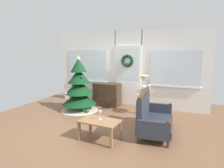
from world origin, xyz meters
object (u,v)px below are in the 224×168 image
Objects in this scene: christmas_tree at (79,90)px; gift_box at (86,111)px; side_table at (145,98)px; table_lamp at (144,81)px; coffee_table at (100,123)px; flower_vase at (149,87)px; dresser_cabinet at (107,95)px; settee_sofa at (151,117)px; wine_glass at (100,113)px.

christmas_tree is 0.70m from gift_box.
side_table is 1.66× the size of table_lamp.
christmas_tree is 2.00× the size of coffee_table.
gift_box is (-1.64, -0.57, -0.94)m from table_lamp.
coffee_table is at bearing -106.72° from flower_vase.
flower_vase is (2.14, 0.28, 0.18)m from christmas_tree.
christmas_tree reaches higher than table_lamp.
flower_vase is (1.56, -0.56, 0.46)m from dresser_cabinet.
christmas_tree is 1.05m from dresser_cabinet.
flower_vase is (0.10, -0.06, 0.33)m from side_table.
settee_sofa is 1.76× the size of coffee_table.
christmas_tree is at bearing 160.89° from settee_sofa.
christmas_tree reaches higher than settee_sofa.
wine_glass is at bearing -107.44° from flower_vase.
coffee_table reaches higher than gift_box.
coffee_table is at bearing -101.80° from table_lamp.
dresser_cabinet is 2.54m from settee_sofa.
settee_sofa is (1.89, -1.69, -0.01)m from dresser_cabinet.
gift_box is (-1.21, 1.51, -0.29)m from coffee_table.
christmas_tree is 5.00× the size of flower_vase.
side_table is 2.05m from wine_glass.
dresser_cabinet is 1.05× the size of coffee_table.
flower_vase is 0.40× the size of coffee_table.
christmas_tree is at bearing 132.97° from wine_glass.
table_lamp is (-0.49, 1.24, 0.64)m from settee_sofa.
dresser_cabinet is 1.72m from flower_vase.
side_table is at bearing -33.69° from table_lamp.
settee_sofa is at bearing 42.17° from coffee_table.
flower_vase is at bearing -32.01° from table_lamp.
dresser_cabinet reaches higher than coffee_table.
dresser_cabinet is at bearing 160.37° from flower_vase.
settee_sofa is 7.88× the size of wine_glass.
dresser_cabinet is 2.62× the size of flower_vase.
table_lamp is 0.50× the size of coffee_table.
flower_vase is 2.12m from coffee_table.
settee_sofa is 9.57× the size of gift_box.
wine_glass is (-0.61, -1.93, -0.27)m from flower_vase.
wine_glass is 1.21× the size of gift_box.
flower_vase is at bearing 14.65° from gift_box.
christmas_tree is 8.97× the size of wine_glass.
table_lamp is 2.74× the size of gift_box.
wine_glass is (-0.51, -1.99, 0.06)m from side_table.
settee_sofa is at bearing -68.21° from table_lamp.
table_lamp is at bearing 19.18° from gift_box.
table_lamp is 1.26× the size of flower_vase.
wine_glass is (-0.94, -0.79, 0.20)m from settee_sofa.
flower_vase is (-0.33, 1.14, 0.47)m from settee_sofa.
christmas_tree is 2.08m from side_table.
flower_vase is at bearing 7.39° from christmas_tree.
gift_box is at bearing 162.65° from settee_sofa.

